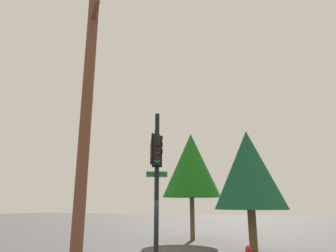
# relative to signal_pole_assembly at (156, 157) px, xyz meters

# --- Properties ---
(signal_pole_assembly) EXTENTS (5.16, 2.49, 6.36)m
(signal_pole_assembly) POSITION_rel_signal_pole_assembly_xyz_m (0.00, 0.00, 0.00)
(signal_pole_assembly) COLOR black
(signal_pole_assembly) RESTS_ON ground_plane
(utility_pole) EXTENTS (1.45, 1.26, 7.90)m
(utility_pole) POSITION_rel_signal_pole_assembly_xyz_m (-7.47, -1.08, -0.52)
(utility_pole) COLOR brown
(utility_pole) RESTS_ON ground_plane
(tree_near) EXTENTS (3.81, 3.81, 6.31)m
(tree_near) POSITION_rel_signal_pole_assembly_xyz_m (3.14, -4.14, -0.42)
(tree_near) COLOR brown
(tree_near) RESTS_ON ground_plane
(tree_mid) EXTENTS (4.10, 4.10, 7.37)m
(tree_mid) POSITION_rel_signal_pole_assembly_xyz_m (7.15, 0.14, 0.48)
(tree_mid) COLOR brown
(tree_mid) RESTS_ON ground_plane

